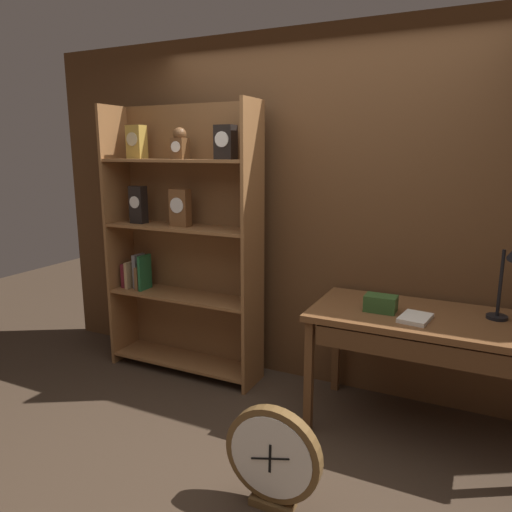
{
  "coord_description": "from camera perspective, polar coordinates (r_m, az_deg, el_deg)",
  "views": [
    {
      "loc": [
        1.12,
        -2.05,
        1.74
      ],
      "look_at": [
        -0.25,
        0.77,
        1.07
      ],
      "focal_mm": 33.86,
      "sensor_mm": 36.0,
      "label": 1
    }
  ],
  "objects": [
    {
      "name": "back_wood_panel",
      "position": [
        3.58,
        7.47,
        4.97
      ],
      "size": [
        4.8,
        0.05,
        2.6
      ],
      "primitive_type": "cube",
      "color": "brown",
      "rests_on": "ground"
    },
    {
      "name": "open_repair_manual",
      "position": [
        3.01,
        18.3,
        -6.97
      ],
      "size": [
        0.19,
        0.24,
        0.02
      ],
      "primitive_type": "cube",
      "rotation": [
        0.0,
        0.0,
        -0.14
      ],
      "color": "silver",
      "rests_on": "workbench"
    },
    {
      "name": "toolbox_small",
      "position": [
        3.1,
        14.51,
        -5.45
      ],
      "size": [
        0.19,
        0.13,
        0.1
      ],
      "primitive_type": "cube",
      "color": "#2D5123",
      "rests_on": "workbench"
    },
    {
      "name": "round_clock_large",
      "position": [
        2.57,
        2.02,
        -22.68
      ],
      "size": [
        0.5,
        0.11,
        0.54
      ],
      "color": "brown",
      "rests_on": "ground"
    },
    {
      "name": "bookshelf",
      "position": [
        3.82,
        -8.79,
        1.9
      ],
      "size": [
        1.26,
        0.34,
        2.1
      ],
      "color": "brown",
      "rests_on": "ground"
    },
    {
      "name": "workbench",
      "position": [
        3.13,
        19.59,
        -8.2
      ],
      "size": [
        1.41,
        0.7,
        0.77
      ],
      "color": "brown",
      "rests_on": "ground"
    },
    {
      "name": "desk_lamp",
      "position": [
        3.12,
        27.8,
        -1.57
      ],
      "size": [
        0.19,
        0.18,
        0.48
      ],
      "color": "black",
      "rests_on": "workbench"
    },
    {
      "name": "ground_plane",
      "position": [
        2.91,
        -2.5,
        -24.57
      ],
      "size": [
        10.0,
        10.0,
        0.0
      ],
      "primitive_type": "plane",
      "color": "#3D2D21"
    }
  ]
}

